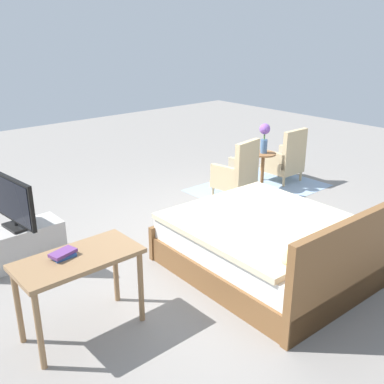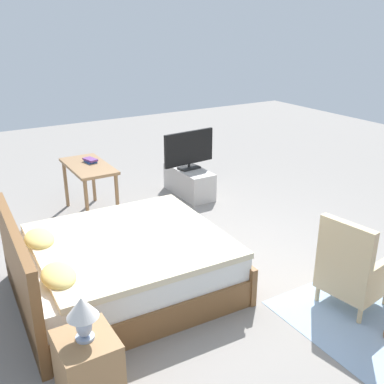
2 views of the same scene
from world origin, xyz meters
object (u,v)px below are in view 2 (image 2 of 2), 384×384
at_px(tv_flatscreen, 189,149).
at_px(tv_stand, 189,182).
at_px(bed, 119,266).
at_px(nightstand, 89,370).
at_px(table_lamp, 82,312).
at_px(armchair_by_window_right, 352,270).
at_px(vanity_desk, 89,172).
at_px(book_stack, 90,160).

bearing_deg(tv_flatscreen, tv_stand, -174.66).
height_order(bed, nightstand, bed).
relative_size(nightstand, table_lamp, 1.68).
relative_size(armchair_by_window_right, nightstand, 1.65).
distance_m(tv_flatscreen, vanity_desk, 1.59).
relative_size(tv_flatscreen, vanity_desk, 0.85).
height_order(nightstand, table_lamp, table_lamp).
xyz_separation_m(bed, armchair_by_window_right, (-1.36, -1.80, 0.08)).
distance_m(table_lamp, tv_flatscreen, 4.20).
height_order(nightstand, tv_flatscreen, tv_flatscreen).
relative_size(nightstand, vanity_desk, 0.53).
xyz_separation_m(armchair_by_window_right, book_stack, (3.49, 1.32, 0.38)).
bearing_deg(tv_flatscreen, bed, 134.81).
bearing_deg(tv_flatscreen, table_lamp, 139.44).
distance_m(nightstand, book_stack, 3.58).
relative_size(bed, armchair_by_window_right, 2.27).
xyz_separation_m(nightstand, tv_flatscreen, (3.19, -2.73, 0.46)).
distance_m(nightstand, table_lamp, 0.49).
xyz_separation_m(table_lamp, tv_flatscreen, (3.19, -2.73, -0.03)).
height_order(table_lamp, vanity_desk, table_lamp).
xyz_separation_m(armchair_by_window_right, tv_stand, (3.34, -0.19, -0.17)).
relative_size(bed, tv_stand, 2.18).
bearing_deg(tv_flatscreen, armchair_by_window_right, 176.69).
bearing_deg(bed, tv_stand, -45.23).
relative_size(armchair_by_window_right, table_lamp, 2.79).
bearing_deg(armchair_by_window_right, table_lamp, 86.54).
bearing_deg(vanity_desk, book_stack, -35.36).
relative_size(bed, tv_flatscreen, 2.37).
bearing_deg(nightstand, vanity_desk, -19.49).
relative_size(table_lamp, tv_stand, 0.34).
distance_m(tv_flatscreen, book_stack, 1.52).
distance_m(armchair_by_window_right, nightstand, 2.54).
xyz_separation_m(bed, book_stack, (2.13, -0.48, 0.46)).
bearing_deg(vanity_desk, nightstand, 160.51).
bearing_deg(bed, armchair_by_window_right, -127.00).
bearing_deg(tv_stand, vanity_desk, 88.02).
xyz_separation_m(nightstand, vanity_desk, (3.24, -1.15, 0.35)).
bearing_deg(book_stack, tv_stand, -95.64).
height_order(tv_stand, book_stack, book_stack).
xyz_separation_m(nightstand, table_lamp, (0.00, 0.00, 0.49)).
bearing_deg(vanity_desk, table_lamp, 160.50).
bearing_deg(tv_flatscreen, vanity_desk, 88.11).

